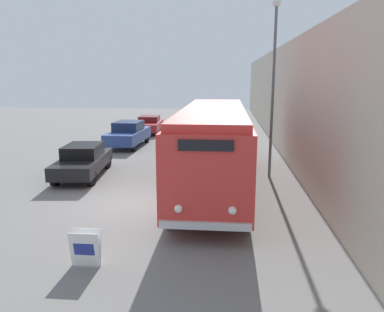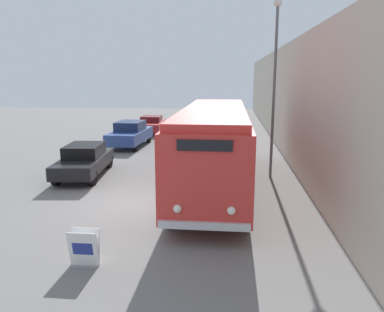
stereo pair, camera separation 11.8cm
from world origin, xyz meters
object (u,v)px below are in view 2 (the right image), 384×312
Objects in this scene: parked_car_near at (84,160)px; vintage_bus at (214,143)px; parked_car_mid at (130,134)px; streetlamp at (275,67)px; parked_car_far at (152,124)px; sign_board at (84,249)px.

vintage_bus is at bearing -17.12° from parked_car_near.
parked_car_near is 7.45m from parked_car_mid.
streetlamp reaches higher than parked_car_far.
parked_car_mid is 5.79m from parked_car_far.
sign_board is at bearing -76.79° from parked_car_mid.
streetlamp is (5.20, 8.63, 4.36)m from sign_board.
parked_car_mid is at bearing 83.51° from parked_car_near.
vintage_bus is at bearing 67.89° from sign_board.
parked_car_mid is (0.10, 7.45, 0.08)m from parked_car_near.
vintage_bus reaches higher than sign_board.
parked_car_far is (0.17, 5.79, -0.11)m from parked_car_mid.
sign_board is 8.55m from parked_car_near.
sign_board is 21.38m from parked_car_far.
sign_board is 0.12× the size of streetlamp.
streetlamp is at bearing -37.33° from parked_car_mid.
parked_car_near is (-3.13, 7.95, 0.31)m from sign_board.
streetlamp reaches higher than sign_board.
parked_car_mid is (-8.23, 6.76, -3.97)m from streetlamp.
parked_car_far is (-5.60, 14.42, -1.12)m from vintage_bus.
parked_car_near is at bearing -88.70° from parked_car_mid.
parked_car_mid is at bearing 140.57° from streetlamp.
vintage_bus is 6.09m from parked_car_near.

